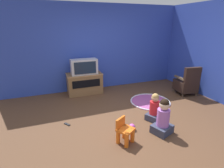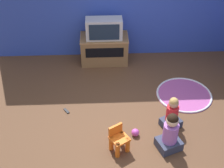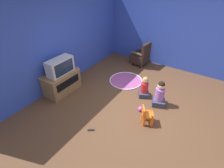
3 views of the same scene
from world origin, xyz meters
name	(u,v)px [view 2 (image 2 of 3)]	position (x,y,z in m)	size (l,w,h in m)	color
ground_plane	(138,122)	(0.00, 0.00, 0.00)	(30.00, 30.00, 0.00)	brown
tv_cabinet	(104,49)	(-0.54, 1.99, 0.32)	(1.03, 0.56, 0.62)	brown
television	(104,29)	(-0.54, 1.93, 0.84)	(0.76, 0.33, 0.44)	#B7B7BC
yellow_kid_chair	(119,141)	(-0.37, -0.60, 0.20)	(0.36, 0.36, 0.45)	orange
play_mat	(184,94)	(0.99, 0.71, 0.01)	(1.09, 1.09, 0.04)	#A54C8C
child_watching_left	(170,134)	(0.43, -0.59, 0.31)	(0.45, 0.43, 0.72)	#33384C
child_watching_center	(172,114)	(0.56, -0.11, 0.27)	(0.41, 0.39, 0.62)	#33384C
toy_ball	(135,132)	(-0.08, -0.31, 0.06)	(0.13, 0.13, 0.13)	#CC4CB2
remote_control	(66,111)	(-1.28, 0.33, 0.01)	(0.12, 0.15, 0.02)	black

